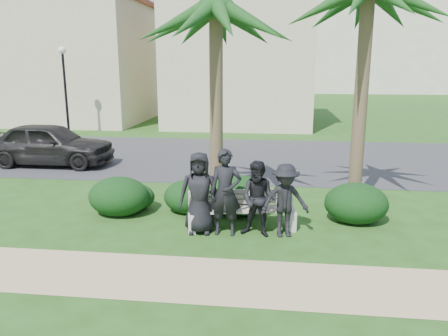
{
  "coord_description": "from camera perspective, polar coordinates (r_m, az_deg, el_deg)",
  "views": [
    {
      "loc": [
        1.13,
        -8.29,
        3.45
      ],
      "look_at": [
        0.02,
        1.0,
        1.23
      ],
      "focal_mm": 35.0,
      "sensor_mm": 36.0,
      "label": 1
    }
  ],
  "objects": [
    {
      "name": "ground",
      "position": [
        9.05,
        -0.9,
        -9.04
      ],
      "size": [
        160.0,
        160.0,
        0.0
      ],
      "primitive_type": "plane",
      "color": "#274714",
      "rests_on": "ground"
    },
    {
      "name": "footpath",
      "position": [
        7.44,
        -2.81,
        -14.28
      ],
      "size": [
        30.0,
        1.6,
        0.01
      ],
      "primitive_type": "cube",
      "color": "tan",
      "rests_on": "ground"
    },
    {
      "name": "asphalt_street",
      "position": [
        16.69,
        2.76,
        1.42
      ],
      "size": [
        160.0,
        8.0,
        0.01
      ],
      "primitive_type": "cube",
      "color": "#2D2D30",
      "rests_on": "ground"
    },
    {
      "name": "stucco_bldg_left",
      "position": [
        29.39,
        -20.29,
        12.98
      ],
      "size": [
        10.4,
        8.4,
        7.3
      ],
      "color": "#C4B593",
      "rests_on": "ground"
    },
    {
      "name": "stucco_bldg_right",
      "position": [
        26.38,
        2.22,
        13.82
      ],
      "size": [
        8.4,
        8.4,
        7.3
      ],
      "color": "#C4B593",
      "rests_on": "ground"
    },
    {
      "name": "street_lamp",
      "position": [
        22.68,
        -20.14,
        11.29
      ],
      "size": [
        0.36,
        0.36,
        4.29
      ],
      "color": "black",
      "rests_on": "ground"
    },
    {
      "name": "park_bench",
      "position": [
        9.39,
        2.35,
        -5.86
      ],
      "size": [
        2.36,
        0.92,
        0.79
      ],
      "rotation": [
        0.0,
        0.0,
        0.18
      ],
      "color": "#A39B89",
      "rests_on": "ground"
    },
    {
      "name": "man_a",
      "position": [
        9.06,
        -3.24,
        -3.27
      ],
      "size": [
        0.88,
        0.61,
        1.72
      ],
      "primitive_type": "imported",
      "rotation": [
        0.0,
        0.0,
        0.07
      ],
      "color": "black",
      "rests_on": "ground"
    },
    {
      "name": "man_b",
      "position": [
        8.93,
        0.2,
        -3.21
      ],
      "size": [
        0.67,
        0.45,
        1.8
      ],
      "primitive_type": "imported",
      "rotation": [
        0.0,
        0.0,
        0.03
      ],
      "color": "black",
      "rests_on": "ground"
    },
    {
      "name": "man_c",
      "position": [
        8.9,
        4.56,
        -4.08
      ],
      "size": [
        0.88,
        0.75,
        1.58
      ],
      "primitive_type": "imported",
      "rotation": [
        0.0,
        0.0,
        -0.21
      ],
      "color": "black",
      "rests_on": "ground"
    },
    {
      "name": "man_d",
      "position": [
        8.95,
        7.98,
        -4.24
      ],
      "size": [
        1.09,
        0.78,
        1.53
      ],
      "primitive_type": "imported",
      "rotation": [
        0.0,
        0.0,
        0.23
      ],
      "color": "black",
      "rests_on": "ground"
    },
    {
      "name": "hedge_a",
      "position": [
        10.84,
        -11.71,
        -3.62
      ],
      "size": [
        1.03,
        0.85,
        0.67
      ],
      "primitive_type": "ellipsoid",
      "color": "black",
      "rests_on": "ground"
    },
    {
      "name": "hedge_b",
      "position": [
        10.55,
        -13.59,
        -3.47
      ],
      "size": [
        1.42,
        1.17,
        0.93
      ],
      "primitive_type": "ellipsoid",
      "color": "black",
      "rests_on": "ground"
    },
    {
      "name": "hedge_c",
      "position": [
        10.45,
        -4.51,
        -3.62
      ],
      "size": [
        1.24,
        1.02,
        0.81
      ],
      "primitive_type": "ellipsoid",
      "color": "black",
      "rests_on": "ground"
    },
    {
      "name": "hedge_d",
      "position": [
        10.26,
        1.87,
        -3.46
      ],
      "size": [
        1.47,
        1.22,
        0.96
      ],
      "primitive_type": "ellipsoid",
      "color": "black",
      "rests_on": "ground"
    },
    {
      "name": "hedge_f",
      "position": [
        10.19,
        16.88,
        -4.29
      ],
      "size": [
        1.41,
        1.16,
        0.92
      ],
      "primitive_type": "ellipsoid",
      "color": "black",
      "rests_on": "ground"
    },
    {
      "name": "palm_left",
      "position": [
        10.61,
        -1.07,
        19.84
      ],
      "size": [
        3.0,
        3.0,
        5.61
      ],
      "color": "brown",
      "rests_on": "ground"
    },
    {
      "name": "car_a",
      "position": [
        16.41,
        -21.85,
        2.93
      ],
      "size": [
        4.39,
        1.77,
        1.5
      ],
      "primitive_type": "imported",
      "rotation": [
        0.0,
        0.0,
        1.57
      ],
      "color": "black",
      "rests_on": "ground"
    }
  ]
}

